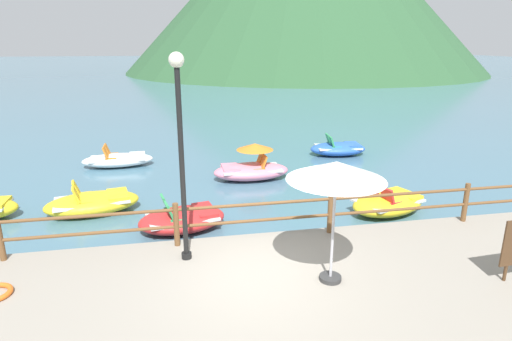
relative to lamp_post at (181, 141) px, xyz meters
The scene contains 10 objects.
ground_plane 39.19m from the lamp_post, 87.76° to the left, with size 200.00×200.00×0.00m, color #477084.
dock_railing 2.47m from the lamp_post, 21.77° to the left, with size 23.92×0.12×0.95m.
lamp_post is the anchor object (origin of this frame).
beach_umbrella 2.88m from the lamp_post, 27.59° to the right, with size 1.70×1.70×2.24m.
pedal_boat_0 5.21m from the lamp_post, 122.06° to the left, with size 2.70×1.79×0.88m.
pedal_boat_1 3.42m from the lamp_post, 90.63° to the left, with size 2.39×1.78×0.86m.
pedal_boat_2 6.56m from the lamp_post, 22.73° to the left, with size 2.57×2.04×0.87m.
pedal_boat_3 11.06m from the lamp_post, 52.51° to the left, with size 2.41×1.53×0.86m.
pedal_boat_4 9.19m from the lamp_post, 104.86° to the left, with size 2.63×1.27×0.83m.
pedal_boat_5 6.89m from the lamp_post, 68.11° to the left, with size 2.60×1.34×1.26m.
Camera 1 is at (-1.62, -6.88, 4.57)m, focal length 30.07 mm.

